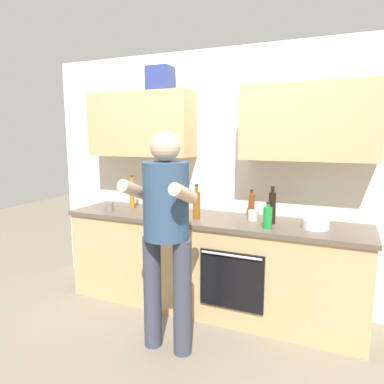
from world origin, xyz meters
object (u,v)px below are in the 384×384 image
(bottle_soda, at_px, (268,217))
(bottle_wine, at_px, (174,201))
(mixing_bowl, at_px, (316,224))
(bottle_syrup, at_px, (197,204))
(person_standing, at_px, (166,225))
(bottle_vinegar, at_px, (251,205))
(bottle_juice, at_px, (132,194))
(grocery_bag_rice, at_px, (155,202))
(bottle_soy, at_px, (272,207))
(cup_ceramic, at_px, (270,216))
(cup_stoneware, at_px, (110,207))
(cup_coffee, at_px, (253,215))

(bottle_soda, height_order, bottle_wine, bottle_wine)
(mixing_bowl, bearing_deg, bottle_syrup, -175.95)
(bottle_wine, bearing_deg, person_standing, -67.75)
(bottle_vinegar, relative_size, mixing_bowl, 1.17)
(person_standing, height_order, bottle_juice, person_standing)
(grocery_bag_rice, bearing_deg, bottle_vinegar, 6.78)
(bottle_vinegar, bearing_deg, bottle_juice, -175.13)
(bottle_syrup, height_order, bottle_soy, bottle_soy)
(bottle_syrup, relative_size, bottle_soda, 1.44)
(bottle_wine, distance_m, bottle_vinegar, 0.74)
(bottle_soy, relative_size, cup_ceramic, 4.01)
(cup_ceramic, bearing_deg, cup_stoneware, -169.55)
(bottle_vinegar, distance_m, cup_stoneware, 1.42)
(person_standing, xyz_separation_m, bottle_soda, (0.63, 0.60, -0.01))
(bottle_soda, relative_size, cup_ceramic, 2.71)
(bottle_wine, bearing_deg, bottle_vinegar, 19.02)
(person_standing, distance_m, bottle_soda, 0.87)
(cup_ceramic, distance_m, grocery_bag_rice, 1.17)
(bottle_syrup, bearing_deg, cup_ceramic, 19.39)
(cup_stoneware, xyz_separation_m, mixing_bowl, (1.98, 0.14, -0.01))
(bottle_soda, bearing_deg, bottle_syrup, 173.19)
(bottle_syrup, bearing_deg, person_standing, -86.39)
(bottle_soy, distance_m, cup_stoneware, 1.62)
(cup_ceramic, relative_size, mixing_bowl, 0.37)
(person_standing, height_order, cup_coffee, person_standing)
(bottle_juice, xyz_separation_m, grocery_bag_rice, (0.29, -0.01, -0.07))
(cup_ceramic, height_order, mixing_bowl, cup_ceramic)
(bottle_soda, height_order, grocery_bag_rice, bottle_soda)
(bottle_wine, bearing_deg, bottle_syrup, -10.29)
(bottle_vinegar, bearing_deg, cup_coffee, -70.17)
(bottle_syrup, bearing_deg, bottle_soy, 8.25)
(bottle_syrup, height_order, mixing_bowl, bottle_syrup)
(bottle_soy, xyz_separation_m, bottle_wine, (-0.93, -0.05, -0.01))
(person_standing, xyz_separation_m, grocery_bag_rice, (-0.58, 0.86, -0.02))
(cup_stoneware, bearing_deg, person_standing, -32.44)
(person_standing, relative_size, cup_ceramic, 20.56)
(cup_coffee, xyz_separation_m, cup_stoneware, (-1.43, -0.21, 0.00))
(bottle_soy, relative_size, bottle_vinegar, 1.28)
(bottle_wine, xyz_separation_m, cup_ceramic, (0.89, 0.18, -0.10))
(bottle_soy, bearing_deg, mixing_bowl, -3.75)
(bottle_syrup, distance_m, mixing_bowl, 1.05)
(bottle_juice, distance_m, bottle_wine, 0.58)
(bottle_juice, relative_size, grocery_bag_rice, 1.62)
(cup_stoneware, height_order, mixing_bowl, cup_stoneware)
(bottle_juice, relative_size, bottle_vinegar, 1.34)
(bottle_soda, bearing_deg, cup_stoneware, 179.44)
(cup_stoneware, bearing_deg, bottle_soy, 5.79)
(bottle_soda, relative_size, bottle_wine, 0.65)
(bottle_soy, bearing_deg, grocery_bag_rice, 176.53)
(bottle_soy, distance_m, bottle_wine, 0.93)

